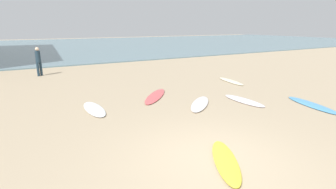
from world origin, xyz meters
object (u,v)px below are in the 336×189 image
(surfboard_1, at_px, (200,104))
(surfboard_4, at_px, (94,109))
(surfboard_2, at_px, (312,105))
(surfboard_6, at_px, (231,81))
(surfboard_5, at_px, (155,96))
(surfboard_0, at_px, (226,161))
(surfboard_3, at_px, (244,101))
(beachgoer_near, at_px, (38,60))

(surfboard_1, height_order, surfboard_4, surfboard_1)
(surfboard_2, distance_m, surfboard_6, 4.72)
(surfboard_1, height_order, surfboard_5, surfboard_1)
(surfboard_0, distance_m, surfboard_4, 5.36)
(surfboard_3, bearing_deg, surfboard_2, -43.13)
(surfboard_4, bearing_deg, surfboard_0, 107.04)
(surfboard_5, bearing_deg, surfboard_0, 119.31)
(surfboard_2, height_order, surfboard_3, surfboard_3)
(surfboard_1, distance_m, surfboard_2, 4.20)
(surfboard_6, bearing_deg, surfboard_4, 18.88)
(surfboard_0, height_order, surfboard_3, surfboard_0)
(surfboard_3, height_order, surfboard_6, surfboard_6)
(surfboard_0, distance_m, surfboard_3, 5.09)
(surfboard_4, height_order, surfboard_5, surfboard_4)
(surfboard_2, height_order, beachgoer_near, beachgoer_near)
(beachgoer_near, bearing_deg, surfboard_5, -96.59)
(surfboard_6, relative_size, beachgoer_near, 1.27)
(surfboard_3, relative_size, surfboard_6, 0.95)
(surfboard_3, relative_size, beachgoer_near, 1.20)
(surfboard_5, height_order, surfboard_6, surfboard_6)
(surfboard_2, height_order, surfboard_4, surfboard_4)
(surfboard_2, xyz_separation_m, surfboard_4, (-7.25, 3.51, 0.01))
(surfboard_4, height_order, surfboard_6, surfboard_4)
(surfboard_0, bearing_deg, surfboard_5, 109.35)
(beachgoer_near, bearing_deg, surfboard_0, -111.80)
(surfboard_3, distance_m, surfboard_4, 5.75)
(surfboard_1, height_order, surfboard_2, surfboard_1)
(beachgoer_near, bearing_deg, surfboard_1, -96.49)
(surfboard_3, bearing_deg, surfboard_5, 139.05)
(surfboard_4, bearing_deg, surfboard_2, 154.30)
(surfboard_0, height_order, beachgoer_near, beachgoer_near)
(surfboard_5, bearing_deg, beachgoer_near, -22.62)
(surfboard_1, relative_size, surfboard_3, 1.06)
(surfboard_2, bearing_deg, surfboard_1, 163.17)
(surfboard_4, xyz_separation_m, beachgoer_near, (-1.11, 8.14, 0.90))
(surfboard_0, xyz_separation_m, surfboard_3, (3.89, 3.29, -0.01))
(surfboard_1, distance_m, surfboard_4, 3.90)
(surfboard_3, xyz_separation_m, surfboard_5, (-2.74, 2.35, 0.00))
(surfboard_0, relative_size, surfboard_4, 1.02)
(surfboard_1, height_order, surfboard_3, surfboard_1)
(surfboard_0, distance_m, beachgoer_near, 13.56)
(surfboard_3, distance_m, surfboard_6, 3.71)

